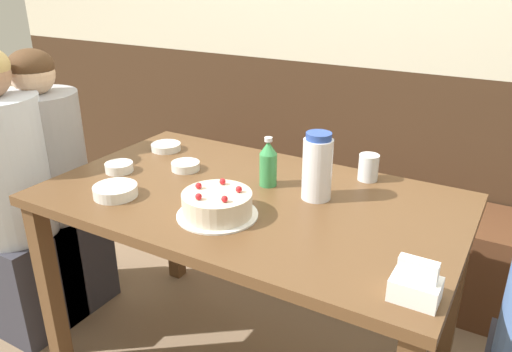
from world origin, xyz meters
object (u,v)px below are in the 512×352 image
(bench_seat, at_px, (334,227))
(glass_water_tall, at_px, (368,167))
(person_teal_shirt, at_px, (12,206))
(person_pale_blue_shirt, at_px, (53,195))
(bowl_rice_small, at_px, (186,166))
(birthday_cake, at_px, (217,205))
(water_pitcher, at_px, (317,167))
(bowl_side_dish, at_px, (119,167))
(napkin_holder, at_px, (416,285))
(bowl_sauce_shallow, at_px, (166,147))
(soju_bottle, at_px, (268,163))
(bowl_soup_white, at_px, (115,191))

(bench_seat, relative_size, glass_water_tall, 21.20)
(person_teal_shirt, xyz_separation_m, person_pale_blue_shirt, (-0.00, 0.19, -0.03))
(bench_seat, height_order, bowl_rice_small, bowl_rice_small)
(birthday_cake, relative_size, water_pitcher, 1.12)
(water_pitcher, relative_size, bowl_side_dish, 2.19)
(bowl_side_dish, bearing_deg, person_teal_shirt, -157.07)
(water_pitcher, height_order, napkin_holder, water_pitcher)
(bowl_sauce_shallow, distance_m, glass_water_tall, 0.83)
(bench_seat, distance_m, napkin_holder, 1.40)
(napkin_holder, bearing_deg, birthday_cake, 169.20)
(soju_bottle, distance_m, napkin_holder, 0.72)
(bowl_side_dish, xyz_separation_m, person_teal_shirt, (-0.43, -0.18, -0.19))
(water_pitcher, bearing_deg, person_pale_blue_shirt, -172.81)
(soju_bottle, bearing_deg, napkin_holder, -33.57)
(water_pitcher, xyz_separation_m, glass_water_tall, (0.10, 0.23, -0.06))
(bench_seat, height_order, bowl_soup_white, bowl_soup_white)
(bench_seat, relative_size, bowl_sauce_shallow, 16.45)
(bowl_side_dish, height_order, bowl_sauce_shallow, bowl_side_dish)
(bench_seat, bearing_deg, napkin_holder, -61.34)
(bowl_soup_white, height_order, person_teal_shirt, person_teal_shirt)
(birthday_cake, relative_size, soju_bottle, 1.43)
(soju_bottle, relative_size, bowl_rice_small, 1.65)
(bowl_side_dish, height_order, person_pale_blue_shirt, person_pale_blue_shirt)
(person_teal_shirt, height_order, person_pale_blue_shirt, person_teal_shirt)
(birthday_cake, xyz_separation_m, bowl_soup_white, (-0.37, -0.05, -0.02))
(birthday_cake, distance_m, water_pitcher, 0.35)
(napkin_holder, xyz_separation_m, glass_water_tall, (-0.32, 0.62, 0.01))
(bench_seat, distance_m, soju_bottle, 0.94)
(napkin_holder, distance_m, person_pale_blue_shirt, 1.60)
(water_pitcher, xyz_separation_m, bowl_sauce_shallow, (-0.73, 0.11, -0.10))
(napkin_holder, xyz_separation_m, person_teal_shirt, (-1.57, 0.05, -0.21))
(napkin_holder, height_order, glass_water_tall, napkin_holder)
(glass_water_tall, relative_size, person_teal_shirt, 0.08)
(glass_water_tall, bearing_deg, bowl_side_dish, -154.77)
(person_teal_shirt, bearing_deg, glass_water_tall, 24.45)
(soju_bottle, xyz_separation_m, bowl_side_dish, (-0.54, -0.17, -0.07))
(bench_seat, bearing_deg, bowl_rice_small, -113.03)
(bench_seat, distance_m, water_pitcher, 0.99)
(water_pitcher, distance_m, person_teal_shirt, 1.23)
(person_teal_shirt, bearing_deg, napkin_holder, -1.87)
(napkin_holder, xyz_separation_m, person_pale_blue_shirt, (-1.57, 0.24, -0.24))
(birthday_cake, xyz_separation_m, person_teal_shirt, (-0.94, -0.07, -0.21))
(birthday_cake, height_order, soju_bottle, soju_bottle)
(bowl_soup_white, relative_size, bowl_rice_small, 1.36)
(soju_bottle, bearing_deg, person_teal_shirt, -160.15)
(glass_water_tall, bearing_deg, bowl_soup_white, -140.81)
(bowl_side_dish, xyz_separation_m, glass_water_tall, (0.82, 0.39, 0.03))
(birthday_cake, distance_m, bowl_sauce_shallow, 0.64)
(person_pale_blue_shirt, bearing_deg, glass_water_tall, 16.78)
(bench_seat, height_order, bowl_side_dish, bowl_side_dish)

